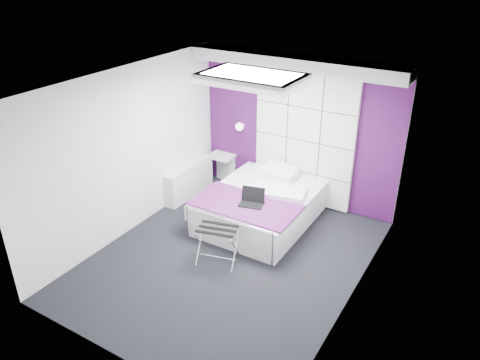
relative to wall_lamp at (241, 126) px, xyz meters
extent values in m
plane|color=black|center=(1.05, -2.06, -1.22)|extent=(4.40, 4.40, 0.00)
plane|color=white|center=(1.05, -2.06, 1.38)|extent=(4.40, 4.40, 0.00)
plane|color=white|center=(1.05, 0.14, 0.08)|extent=(3.60, 0.00, 3.60)
plane|color=white|center=(-0.75, -2.06, 0.08)|extent=(0.00, 4.40, 4.40)
plane|color=white|center=(2.85, -2.06, 0.08)|extent=(0.00, 4.40, 4.40)
cube|color=#400F44|center=(1.05, 0.13, 0.08)|extent=(3.58, 0.02, 2.58)
cube|color=silver|center=(1.05, -0.11, 1.28)|extent=(3.58, 0.50, 0.20)
sphere|color=white|center=(0.00, 0.00, 0.00)|extent=(0.15, 0.15, 0.15)
cube|color=silver|center=(-0.64, -0.76, -0.92)|extent=(0.22, 1.20, 0.60)
cube|color=silver|center=(0.93, -0.93, -1.08)|extent=(1.55, 1.93, 0.29)
cube|color=white|center=(0.93, -0.93, -0.81)|extent=(1.59, 1.97, 0.24)
cube|color=#56195C|center=(0.93, -1.41, -0.67)|extent=(1.65, 0.87, 0.03)
cube|color=silver|center=(-0.39, -0.04, -0.66)|extent=(0.46, 0.36, 0.05)
cube|color=black|center=(0.93, -2.19, -0.68)|extent=(0.56, 0.41, 0.01)
cube|color=black|center=(1.02, -1.37, -0.65)|extent=(0.36, 0.25, 0.02)
cube|color=black|center=(1.02, -1.25, -0.52)|extent=(0.36, 0.01, 0.24)
camera|label=1|loc=(4.08, -6.81, 2.88)|focal=35.00mm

